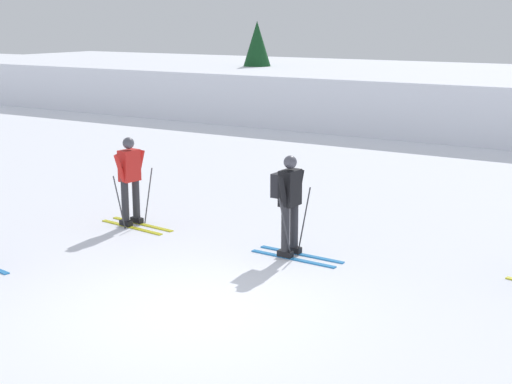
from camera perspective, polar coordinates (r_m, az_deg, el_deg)
name	(u,v)px	position (r m, az deg, el deg)	size (l,w,h in m)	color
ground_plane	(191,308)	(10.43, -4.99, -8.84)	(120.00, 120.00, 0.00)	white
skier_red	(130,179)	(14.40, -9.59, 1.01)	(1.63, 1.00, 1.71)	gold
skier_black	(289,200)	(12.36, 2.52, -0.64)	(1.61, 1.00, 1.71)	#237AC6
conifer_far_left	(257,56)	(32.47, 0.08, 10.31)	(1.83, 1.83, 3.79)	#513823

